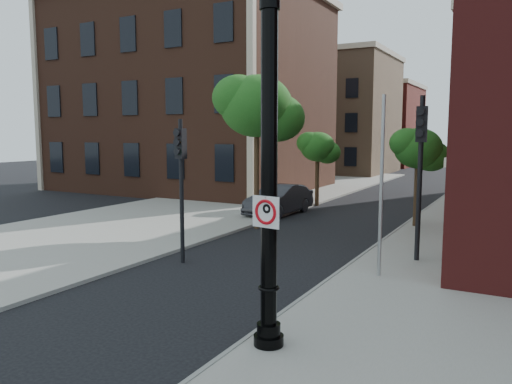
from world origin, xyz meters
The scene contains 16 objects.
ground centered at (0.00, 0.00, 0.00)m, with size 120.00×120.00×0.00m, color black.
sidewalk_right centered at (6.00, 10.00, 0.06)m, with size 8.00×60.00×0.12m, color gray.
sidewalk_left centered at (-9.00, 18.00, 0.06)m, with size 10.00×50.00×0.12m, color gray.
curb_edge centered at (2.05, 10.00, 0.07)m, with size 0.10×60.00×0.14m, color gray.
victorian_building centered at (-16.00, 23.97, 8.74)m, with size 18.60×14.60×17.95m.
bg_building_tan_a centered at (-12.00, 44.00, 6.00)m, with size 12.00×12.00×12.00m, color #836347.
bg_building_red centered at (-12.00, 58.00, 5.00)m, with size 12.00×12.00×10.00m, color maroon.
lamppost centered at (2.60, 0.58, 3.26)m, with size 0.60×0.60×7.05m.
no_parking_sign centered at (2.62, 0.40, 2.80)m, with size 0.60×0.12×0.60m.
parked_car centered at (-4.49, 15.48, 0.79)m, with size 1.66×4.77×1.57m, color #2B2B2F.
traffic_signal_left centered at (-2.98, 5.16, 3.17)m, with size 0.30×0.38×4.71m.
traffic_signal_right centered at (3.83, 8.78, 3.67)m, with size 0.37×0.46×5.45m.
utility_pole centered at (3.21, 6.42, 2.67)m, with size 0.11×0.11×5.35m, color #999999.
street_tree_a centered at (-3.63, 11.58, 5.35)m, with size 3.76×3.40×6.77m.
street_tree_b centered at (-3.92, 19.46, 3.40)m, with size 2.40×2.17×4.32m.
street_tree_c centered at (2.59, 15.04, 3.53)m, with size 2.49×2.25×4.48m.
Camera 1 is at (6.90, -7.78, 4.28)m, focal length 35.00 mm.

